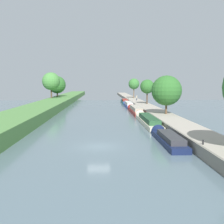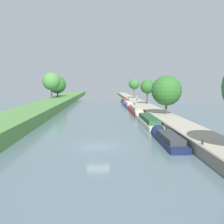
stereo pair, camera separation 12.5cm
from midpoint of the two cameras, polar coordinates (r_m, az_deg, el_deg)
The scene contains 16 objects.
ground_plane at distance 29.82m, azimuth -2.81°, elevation -7.29°, with size 160.00×160.00×0.00m, color slate.
right_towpath at distance 31.78m, azimuth 19.02°, elevation -5.74°, with size 4.28×260.00×1.13m.
stone_quay at distance 31.04m, azimuth 15.10°, elevation -5.85°, with size 0.25×260.00×1.18m.
narrowboat_navy at distance 32.48m, azimuth 11.63°, elevation -5.42°, with size 2.01×11.07×1.91m.
narrowboat_cream at distance 46.64m, azimuth 7.50°, elevation -1.69°, with size 2.19×17.24×2.14m.
narrowboat_red at distance 63.09m, azimuth 4.97°, elevation 0.45°, with size 2.03×17.01×2.20m.
narrowboat_blue at distance 79.59m, azimuth 3.52°, elevation 1.60°, with size 1.96×14.97×2.09m.
narrowboat_teal at distance 93.16m, azimuth 2.74°, elevation 2.27°, with size 1.98×12.40×1.96m.
tree_rightbank_midnear at distance 51.12m, azimuth 11.50°, elevation 4.45°, with size 5.59×5.59×7.17m.
tree_rightbank_midfar at distance 75.05m, azimuth 7.52°, elevation 5.32°, with size 3.88×3.88×6.71m.
tree_rightbank_far at distance 103.42m, azimuth 4.74°, elevation 5.92°, with size 4.13×4.13×7.44m.
tree_leftbank_downstream at distance 90.12m, azimuth -12.64°, elevation 6.34°, with size 5.76×5.76×8.34m.
tree_leftbank_upstream at distance 100.84m, azimuth -11.42°, elevation 5.66°, with size 6.30×6.30×7.40m.
person_walking at distance 89.54m, azimuth 5.34°, elevation 3.01°, with size 0.34×0.34×1.66m.
mooring_bollard_near at distance 27.07m, azimuth 18.67°, elevation -6.06°, with size 0.16×0.16×0.45m.
mooring_bollard_far at distance 98.64m, azimuth 3.53°, elevation 2.94°, with size 0.16×0.16×0.45m.
Camera 2 is at (0.50, -29.00, 6.96)m, focal length 43.31 mm.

